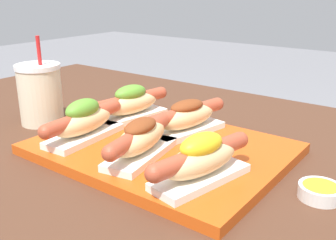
# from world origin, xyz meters

# --- Properties ---
(serving_tray) EXTENTS (0.43, 0.33, 0.02)m
(serving_tray) POSITION_xyz_m (0.04, -0.04, 0.72)
(serving_tray) COLOR #CC4C14
(serving_tray) RESTS_ON patio_table
(hot_dog_0) EXTENTS (0.07, 0.20, 0.08)m
(hot_dog_0) POSITION_xyz_m (-0.09, -0.10, 0.77)
(hot_dog_0) COLOR white
(hot_dog_0) RESTS_ON serving_tray
(hot_dog_1) EXTENTS (0.09, 0.20, 0.07)m
(hot_dog_1) POSITION_xyz_m (0.05, -0.10, 0.76)
(hot_dog_1) COLOR white
(hot_dog_1) RESTS_ON serving_tray
(hot_dog_2) EXTENTS (0.09, 0.20, 0.07)m
(hot_dog_2) POSITION_xyz_m (0.17, -0.12, 0.77)
(hot_dog_2) COLOR white
(hot_dog_2) RESTS_ON serving_tray
(hot_dog_3) EXTENTS (0.08, 0.20, 0.07)m
(hot_dog_3) POSITION_xyz_m (-0.10, 0.03, 0.77)
(hot_dog_3) COLOR white
(hot_dog_3) RESTS_ON serving_tray
(hot_dog_4) EXTENTS (0.09, 0.20, 0.07)m
(hot_dog_4) POSITION_xyz_m (0.05, 0.03, 0.76)
(hot_dog_4) COLOR white
(hot_dog_4) RESTS_ON serving_tray
(sauce_bowl) EXTENTS (0.06, 0.06, 0.02)m
(sauce_bowl) POSITION_xyz_m (0.32, -0.03, 0.72)
(sauce_bowl) COLOR silver
(sauce_bowl) RESTS_ON patio_table
(drink_cup) EXTENTS (0.09, 0.09, 0.19)m
(drink_cup) POSITION_xyz_m (-0.27, -0.06, 0.78)
(drink_cup) COLOR beige
(drink_cup) RESTS_ON patio_table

